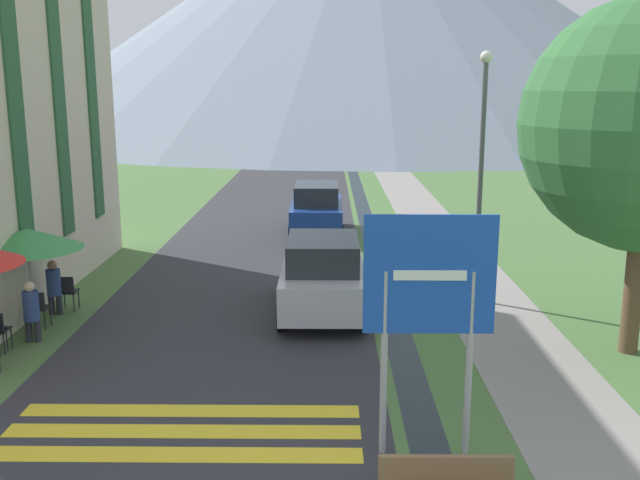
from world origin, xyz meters
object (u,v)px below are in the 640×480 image
person_seated_near (31,308)px  parked_car_near (323,276)px  cafe_chair_middle (38,306)px  streetlamp (481,159)px  parked_car_far (317,209)px  person_seated_far (54,285)px  road_sign (429,299)px  cafe_umbrella_middle_green (27,239)px  cafe_chair_far_left (67,290)px

person_seated_near → parked_car_near: bearing=17.6°
cafe_chair_middle → streetlamp: (9.87, 2.20, 2.95)m
parked_car_far → cafe_chair_middle: size_ratio=4.84×
cafe_chair_middle → person_seated_far: bearing=102.8°
road_sign → person_seated_far: size_ratio=2.73×
road_sign → streetlamp: size_ratio=0.59×
parked_car_near → parked_car_far: 8.87m
streetlamp → person_seated_near: bearing=-163.0°
cafe_umbrella_middle_green → person_seated_near: bearing=-68.8°
cafe_chair_far_left → person_seated_far: (-0.20, -0.24, 0.19)m
parked_car_far → person_seated_near: bearing=-117.8°
parked_car_far → cafe_chair_middle: 11.59m
cafe_umbrella_middle_green → road_sign: bearing=-34.8°
cafe_chair_far_left → cafe_chair_middle: same height
cafe_umbrella_middle_green → person_seated_near: cafe_umbrella_middle_green is taller
cafe_umbrella_middle_green → person_seated_far: size_ratio=1.81×
cafe_chair_middle → person_seated_near: bearing=-64.2°
cafe_chair_far_left → streetlamp: 10.17m
parked_car_far → cafe_chair_middle: bearing=-120.4°
parked_car_far → person_seated_near: (-5.67, -10.75, -0.20)m
parked_car_near → cafe_chair_middle: size_ratio=4.62×
road_sign → streetlamp: bearing=73.3°
cafe_umbrella_middle_green → person_seated_far: 1.50m
road_sign → parked_car_far: bearing=96.7°
cafe_umbrella_middle_green → person_seated_far: bearing=78.6°
road_sign → person_seated_far: road_sign is taller
road_sign → person_seated_near: (-7.45, 4.47, -1.61)m
parked_car_near → cafe_chair_far_left: 5.98m
parked_car_far → cafe_chair_middle: (-5.86, -10.00, -0.40)m
parked_car_near → parked_car_far: (-0.29, 8.86, -0.00)m
road_sign → person_seated_near: bearing=149.0°
cafe_umbrella_middle_green → streetlamp: streetlamp is taller
cafe_chair_far_left → streetlamp: (9.68, 0.94, 2.95)m
cafe_chair_middle → person_seated_near: (0.19, -0.76, 0.20)m
person_seated_far → parked_car_near: bearing=1.0°
cafe_chair_far_left → cafe_umbrella_middle_green: size_ratio=0.37×
parked_car_far → cafe_chair_far_left: parked_car_far is taller
cafe_chair_middle → person_seated_far: (-0.02, 1.02, 0.19)m
cafe_chair_middle → cafe_umbrella_middle_green: (-0.18, 0.21, 1.44)m
person_seated_near → parked_car_far: bearing=62.2°
cafe_chair_far_left → person_seated_far: person_seated_far is taller
road_sign → person_seated_near: size_ratio=2.72×
road_sign → parked_car_near: 6.69m
road_sign → streetlamp: 7.84m
parked_car_near → cafe_chair_middle: (-6.15, -1.13, -0.40)m
road_sign → parked_car_far: size_ratio=0.85×
parked_car_near → cafe_umbrella_middle_green: (-6.33, -0.93, 1.04)m
cafe_chair_middle → parked_car_near: bearing=22.2°
person_seated_near → cafe_umbrella_middle_green: bearing=111.2°
person_seated_far → streetlamp: size_ratio=0.22×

